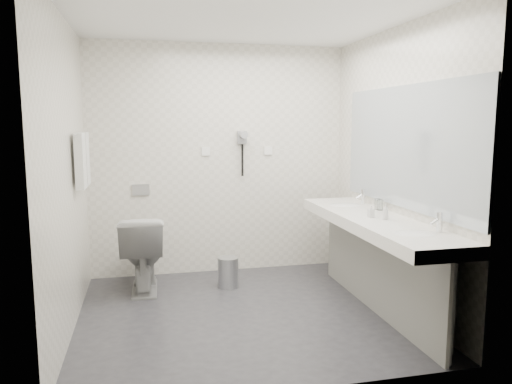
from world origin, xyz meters
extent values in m
plane|color=#2E2D33|center=(0.00, 0.00, 0.00)|extent=(2.80, 2.80, 0.00)
plane|color=white|center=(0.00, 0.00, 2.50)|extent=(2.80, 2.80, 0.00)
plane|color=white|center=(0.00, 1.30, 1.25)|extent=(2.80, 0.00, 2.80)
plane|color=white|center=(0.00, -1.30, 1.25)|extent=(2.80, 0.00, 2.80)
plane|color=white|center=(-1.40, 0.00, 1.25)|extent=(0.00, 2.60, 2.60)
plane|color=white|center=(1.40, 0.00, 1.25)|extent=(0.00, 2.60, 2.60)
cube|color=white|center=(1.12, -0.20, 0.80)|extent=(0.55, 2.20, 0.10)
cube|color=gray|center=(1.15, -0.20, 0.38)|extent=(0.03, 2.15, 0.75)
cylinder|color=silver|center=(1.18, -1.24, 0.38)|extent=(0.06, 0.06, 0.75)
cylinder|color=silver|center=(1.18, 0.84, 0.38)|extent=(0.06, 0.06, 0.75)
cube|color=#B2BCC6|center=(1.39, -0.20, 1.45)|extent=(0.02, 2.20, 1.05)
ellipsoid|color=white|center=(1.12, -0.85, 0.83)|extent=(0.40, 0.31, 0.05)
ellipsoid|color=white|center=(1.12, 0.45, 0.83)|extent=(0.40, 0.31, 0.05)
cylinder|color=silver|center=(1.32, -0.85, 0.92)|extent=(0.04, 0.04, 0.15)
cylinder|color=silver|center=(1.32, 0.45, 0.92)|extent=(0.04, 0.04, 0.15)
imported|color=silver|center=(1.08, -0.21, 0.90)|extent=(0.05, 0.05, 0.10)
imported|color=silver|center=(1.15, -0.33, 0.92)|extent=(0.06, 0.06, 0.13)
cylinder|color=silver|center=(1.33, 0.10, 0.90)|extent=(0.07, 0.07, 0.10)
cylinder|color=silver|center=(1.31, 0.13, 0.90)|extent=(0.07, 0.07, 0.10)
imported|color=white|center=(-0.85, 0.84, 0.38)|extent=(0.45, 0.77, 0.76)
cube|color=#B2B5BA|center=(-0.85, 1.29, 0.95)|extent=(0.18, 0.02, 0.12)
cylinder|color=#B2B5BA|center=(-0.01, 0.72, 0.15)|extent=(0.26, 0.26, 0.29)
cylinder|color=#B2B5BA|center=(-0.01, 0.72, 0.30)|extent=(0.21, 0.21, 0.02)
cylinder|color=silver|center=(-1.35, 0.55, 1.55)|extent=(0.02, 0.62, 0.02)
cube|color=white|center=(-1.34, 0.41, 1.33)|extent=(0.07, 0.24, 0.48)
cube|color=white|center=(-1.34, 0.69, 1.33)|extent=(0.07, 0.24, 0.48)
cube|color=#939599|center=(0.25, 1.27, 1.50)|extent=(0.10, 0.04, 0.14)
cylinder|color=#939599|center=(0.25, 1.20, 1.53)|extent=(0.08, 0.14, 0.08)
cylinder|color=black|center=(0.25, 1.26, 1.25)|extent=(0.02, 0.02, 0.35)
cube|color=white|center=(-0.15, 1.29, 1.35)|extent=(0.09, 0.02, 0.09)
cube|color=white|center=(0.55, 1.29, 1.35)|extent=(0.09, 0.02, 0.09)
camera|label=1|loc=(-0.80, -4.00, 1.65)|focal=34.17mm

